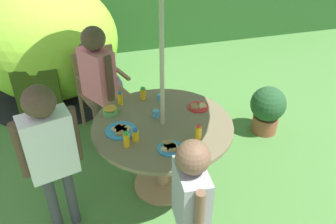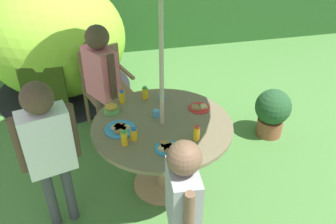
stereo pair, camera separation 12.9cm
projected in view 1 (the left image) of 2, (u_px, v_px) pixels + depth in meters
ground_plane at (163, 185)px, 3.36m from camera, size 10.00×10.00×0.02m
garden_table at (163, 138)px, 3.05m from camera, size 1.20×1.20×0.71m
wooden_chair at (100, 85)px, 3.93m from camera, size 0.58×0.56×0.92m
dome_tent at (47, 41)px, 4.43m from camera, size 2.10×2.10×1.49m
potted_plant at (267, 108)px, 3.92m from camera, size 0.39×0.39×0.56m
child_in_pink_shirt at (98, 75)px, 3.39m from camera, size 0.34×0.40×1.35m
child_in_white_shirt at (49, 145)px, 2.50m from camera, size 0.44×0.27×1.34m
child_in_grey_shirt at (191, 199)px, 2.18m from camera, size 0.21×0.42×1.22m
snack_bowl at (110, 110)px, 3.07m from camera, size 0.13×0.13×0.07m
plate_back_edge at (121, 130)px, 2.87m from camera, size 0.26×0.26×0.03m
plate_near_right at (170, 147)px, 2.68m from camera, size 0.20×0.20×0.03m
plate_mid_left at (198, 107)px, 3.17m from camera, size 0.19×0.19×0.03m
juice_bottle_near_left at (198, 132)px, 2.76m from camera, size 0.05×0.05×0.13m
juice_bottle_far_left at (136, 135)px, 2.75m from camera, size 0.05×0.05×0.11m
juice_bottle_far_right at (120, 98)px, 3.20m from camera, size 0.05×0.05×0.13m
juice_bottle_center_front at (126, 140)px, 2.68m from camera, size 0.05×0.05×0.13m
juice_bottle_center_back at (143, 94)px, 3.27m from camera, size 0.05×0.05×0.12m
cup_near at (160, 97)px, 3.27m from camera, size 0.06×0.06×0.06m
cup_far at (156, 114)px, 3.04m from camera, size 0.06×0.06×0.06m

